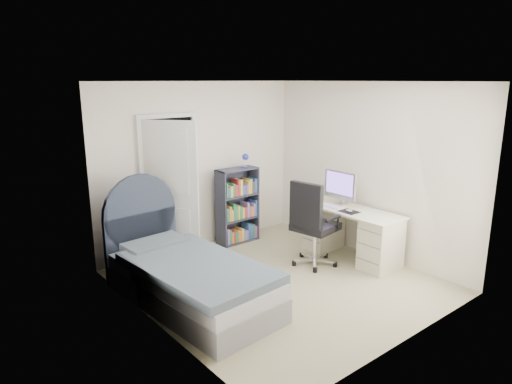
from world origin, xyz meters
TOP-DOWN VIEW (x-y plane):
  - room_shell at (0.00, 0.00)m, footprint 3.50×3.70m
  - door at (-0.65, 1.56)m, footprint 0.92×0.68m
  - bed at (-1.17, 0.29)m, footprint 1.20×2.29m
  - nightstand at (-1.32, 1.62)m, footprint 0.36×0.36m
  - floor_lamp at (-0.80, 1.63)m, footprint 0.22×0.22m
  - bookcase at (0.50, 1.54)m, footprint 0.66×0.28m
  - desk at (1.35, -0.02)m, footprint 0.60×1.49m
  - office_chair at (0.68, 0.11)m, footprint 0.65×0.67m

SIDE VIEW (x-z plane):
  - bed at x=-1.17m, z-range -0.37..0.99m
  - nightstand at x=-1.32m, z-range 0.08..0.62m
  - desk at x=1.35m, z-range -0.21..1.01m
  - bookcase at x=0.50m, z-range -0.16..1.25m
  - floor_lamp at x=-0.80m, z-range -0.14..1.39m
  - office_chair at x=0.68m, z-range 0.06..1.27m
  - door at x=-0.65m, z-range 0.00..2.06m
  - room_shell at x=0.00m, z-range -0.05..2.55m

